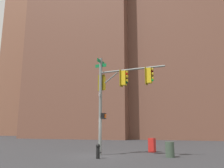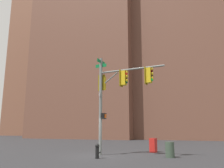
% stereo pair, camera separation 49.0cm
% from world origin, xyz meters
% --- Properties ---
extents(ground_plane, '(200.00, 200.00, 0.00)m').
position_xyz_m(ground_plane, '(0.00, 0.00, 0.00)').
color(ground_plane, '#2D2D30').
extents(signal_pole_assembly, '(5.08, 1.18, 6.85)m').
position_xyz_m(signal_pole_assembly, '(1.03, 0.28, 4.54)').
color(signal_pole_assembly, slate).
rests_on(signal_pole_assembly, ground_plane).
extents(fire_hydrant, '(0.34, 0.26, 0.87)m').
position_xyz_m(fire_hydrant, '(0.48, -1.42, 0.47)').
color(fire_hydrant, black).
rests_on(fire_hydrant, ground_plane).
extents(litter_bin, '(0.56, 0.56, 0.95)m').
position_xyz_m(litter_bin, '(4.52, 0.63, 0.47)').
color(litter_bin, '#384738').
rests_on(litter_bin, ground_plane).
extents(newspaper_box, '(0.53, 0.63, 1.05)m').
position_xyz_m(newspaper_box, '(2.94, 3.53, 0.53)').
color(newspaper_box, red).
rests_on(newspaper_box, ground_plane).
extents(building_brick_nearside, '(21.21, 18.80, 35.62)m').
position_xyz_m(building_brick_nearside, '(-14.70, 30.29, 17.81)').
color(building_brick_nearside, brown).
rests_on(building_brick_nearside, ground_plane).
extents(building_brick_midblock, '(22.04, 17.13, 46.90)m').
position_xyz_m(building_brick_midblock, '(5.99, 31.94, 23.45)').
color(building_brick_midblock, brown).
rests_on(building_brick_midblock, ground_plane).
extents(building_glass_tower, '(30.90, 31.51, 84.37)m').
position_xyz_m(building_glass_tower, '(-8.06, 56.83, 42.18)').
color(building_glass_tower, '#8CB2C6').
rests_on(building_glass_tower, ground_plane).
extents(building_brick_farside, '(18.46, 18.42, 42.24)m').
position_xyz_m(building_brick_farside, '(-35.83, 43.17, 21.12)').
color(building_brick_farside, brown).
rests_on(building_brick_farside, ground_plane).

